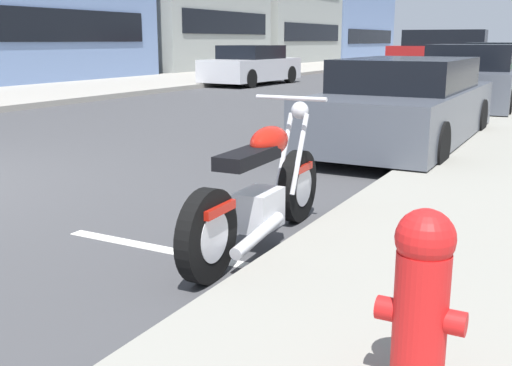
% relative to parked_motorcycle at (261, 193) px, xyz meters
% --- Properties ---
extents(sidewalk_far_curb, '(120.00, 5.00, 0.14)m').
position_rel_parked_motorcycle_xyz_m(sidewalk_far_curb, '(11.57, 11.66, -0.36)').
color(sidewalk_far_curb, gray).
rests_on(sidewalk_far_curb, ground).
extents(parking_stall_stripe, '(0.12, 2.20, 0.01)m').
position_rel_parked_motorcycle_xyz_m(parking_stall_stripe, '(-0.43, 0.41, -0.42)').
color(parking_stall_stripe, silver).
rests_on(parking_stall_stripe, ground).
extents(parked_motorcycle, '(2.17, 0.62, 1.11)m').
position_rel_parked_motorcycle_xyz_m(parked_motorcycle, '(0.00, 0.00, 0.00)').
color(parked_motorcycle, black).
rests_on(parked_motorcycle, ground).
extents(parked_car_far_down_curb, '(4.69, 1.79, 1.30)m').
position_rel_parked_motorcycle_xyz_m(parked_car_far_down_curb, '(4.93, 0.19, 0.20)').
color(parked_car_far_down_curb, '#4C515B').
rests_on(parked_car_far_down_curb, ground).
extents(parked_car_across_street, '(4.51, 2.14, 1.46)m').
position_rel_parked_motorcycle_xyz_m(parked_car_across_street, '(10.41, 0.20, 0.26)').
color(parked_car_across_street, '#4C515B').
rests_on(parked_car_across_street, ground).
extents(parked_car_mid_block, '(4.57, 2.12, 1.49)m').
position_rel_parked_motorcycle_xyz_m(parked_car_mid_block, '(15.55, 0.21, 0.28)').
color(parked_car_mid_block, '#236638').
rests_on(parked_car_mid_block, ground).
extents(parked_car_behind_motorcycle, '(4.25, 2.07, 1.41)m').
position_rel_parked_motorcycle_xyz_m(parked_car_behind_motorcycle, '(21.35, 0.60, 0.25)').
color(parked_car_behind_motorcycle, silver).
rests_on(parked_car_behind_motorcycle, ground).
extents(crossing_truck, '(2.28, 5.38, 2.03)m').
position_rel_parked_motorcycle_xyz_m(crossing_truck, '(26.95, 4.18, 0.62)').
color(crossing_truck, maroon).
rests_on(crossing_truck, ground).
extents(car_opposite_curb, '(4.41, 1.97, 1.38)m').
position_rel_parked_motorcycle_xyz_m(car_opposite_curb, '(15.38, 8.50, 0.23)').
color(car_opposite_curb, silver).
rests_on(car_opposite_curb, ground).
extents(fire_hydrant, '(0.24, 0.36, 0.78)m').
position_rel_parked_motorcycle_xyz_m(fire_hydrant, '(-1.65, -1.60, 0.12)').
color(fire_hydrant, red).
rests_on(fire_hydrant, sidewalk_near_curb).
extents(townhouse_behind_pole, '(13.20, 9.77, 8.32)m').
position_rel_parked_motorcycle_xyz_m(townhouse_behind_pole, '(45.92, 18.80, 3.73)').
color(townhouse_behind_pole, '#6B84B2').
rests_on(townhouse_behind_pole, ground).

